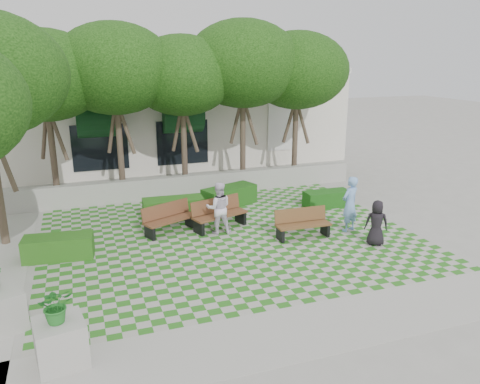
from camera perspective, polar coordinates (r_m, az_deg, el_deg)
name	(u,v)px	position (r m, az deg, el deg)	size (l,w,h in m)	color
ground	(241,249)	(14.74, 0.12, -6.97)	(90.00, 90.00, 0.00)	gray
lawn	(231,238)	(15.61, -1.12, -5.58)	(12.00, 12.00, 0.00)	#2B721E
sidewalk_south	(312,328)	(10.93, 8.76, -16.12)	(16.00, 2.00, 0.01)	#9E9B93
retaining_wall	(193,185)	(20.21, -5.80, 0.83)	(15.00, 0.36, 0.90)	#9E9B93
bench_east	(302,224)	(15.65, 7.61, -3.88)	(1.85, 0.67, 0.96)	brown
bench_mid	(219,214)	(16.33, -2.59, -2.72)	(2.10, 1.23, 1.05)	brown
bench_west	(169,219)	(16.11, -8.62, -3.26)	(1.98, 1.33, 0.99)	#58331E
hedge_east	(327,199)	(18.97, 10.54, -0.82)	(1.83, 0.73, 0.64)	#164A13
hedge_midright	(229,196)	(18.77, -1.31, -0.51)	(2.22, 0.89, 0.78)	#194A13
hedge_midleft	(173,208)	(17.46, -8.12, -2.00)	(2.20, 0.88, 0.77)	#1F5316
hedge_west	(59,247)	(15.00, -21.24, -6.29)	(1.99, 0.79, 0.70)	#215316
planter_front	(60,333)	(10.08, -21.14, -15.77)	(1.05, 1.05, 1.64)	#9E9B93
person_blue	(350,204)	(16.34, 13.24, -1.44)	(0.70, 0.46, 1.93)	#7EAAE7
person_dark	(376,223)	(15.42, 16.30, -3.65)	(0.72, 0.47, 1.47)	black
person_white	(219,208)	(15.76, -2.62, -1.95)	(0.86, 0.67, 1.78)	white
tree_row	(143,73)	(18.90, -11.69, 14.05)	(17.70, 13.40, 7.41)	#47382B
building	(174,115)	(27.58, -8.01, 9.31)	(18.00, 8.92, 5.15)	silver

